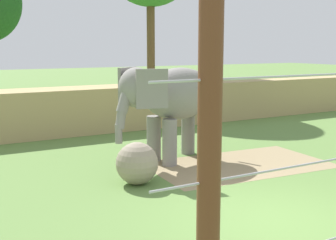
{
  "coord_description": "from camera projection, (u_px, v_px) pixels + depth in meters",
  "views": [
    {
      "loc": [
        -5.71,
        -6.08,
        3.23
      ],
      "look_at": [
        -0.16,
        3.65,
        1.4
      ],
      "focal_mm": 48.43,
      "sensor_mm": 36.0,
      "label": 1
    }
  ],
  "objects": [
    {
      "name": "ground_plane",
      "position": [
        271.0,
        220.0,
        8.52
      ],
      "size": [
        120.0,
        120.0,
        0.0
      ],
      "primitive_type": "plane",
      "color": "#5B7F3D"
    },
    {
      "name": "dirt_patch",
      "position": [
        239.0,
        164.0,
        12.5
      ],
      "size": [
        5.11,
        3.21,
        0.01
      ],
      "primitive_type": "cube",
      "rotation": [
        0.0,
        0.0,
        -0.07
      ],
      "color": "#937F5B",
      "rests_on": "ground"
    },
    {
      "name": "embankment_wall",
      "position": [
        85.0,
        110.0,
        17.24
      ],
      "size": [
        36.0,
        1.8,
        1.69
      ],
      "primitive_type": "cube",
      "color": "tan",
      "rests_on": "ground"
    },
    {
      "name": "elephant",
      "position": [
        172.0,
        99.0,
        12.65
      ],
      "size": [
        3.6,
        1.77,
        2.69
      ],
      "color": "gray",
      "rests_on": "ground"
    },
    {
      "name": "enrichment_ball",
      "position": [
        137.0,
        163.0,
        10.65
      ],
      "size": [
        1.01,
        1.01,
        1.01
      ],
      "primitive_type": "sphere",
      "color": "gray",
      "rests_on": "ground"
    }
  ]
}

